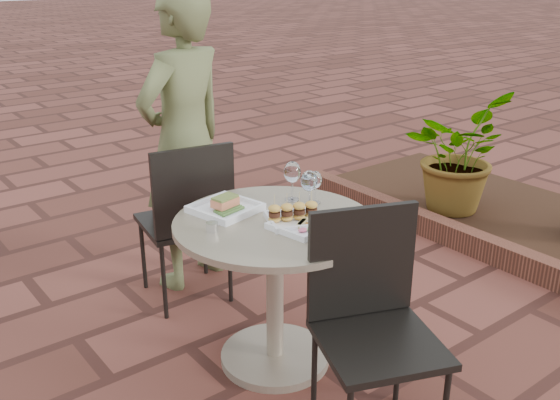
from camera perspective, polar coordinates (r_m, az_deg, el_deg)
ground at (r=3.13m, az=2.46°, el=-14.08°), size 60.00×60.00×0.00m
cafe_table at (r=2.86m, az=-0.48°, el=-6.44°), size 0.90×0.90×0.73m
chair_far at (r=3.36m, az=-8.38°, el=-1.02°), size 0.51×0.51×0.93m
chair_near at (r=2.46m, az=8.28°, el=-9.77°), size 0.57×0.57×0.93m
diner at (r=3.54m, az=-8.74°, el=5.31°), size 0.71×0.56×1.71m
plate_salmon at (r=2.85m, az=-5.01°, el=-0.64°), size 0.32×0.32×0.07m
plate_sliders at (r=2.72m, az=1.20°, el=-1.38°), size 0.28×0.28×0.14m
plate_tuna at (r=2.67m, az=1.94°, el=-2.30°), size 0.26×0.26×0.03m
wine_glass_right at (r=2.84m, az=2.68°, el=1.65°), size 0.08×0.08×0.18m
wine_glass_mid at (r=2.94m, az=1.13°, el=2.48°), size 0.08×0.08×0.19m
wine_glass_far at (r=2.91m, az=3.22°, el=1.78°), size 0.07×0.07×0.16m
steel_ramekin at (r=2.65m, az=-6.23°, el=-2.46°), size 0.06×0.06×0.04m
cutlery_set at (r=2.80m, az=7.03°, el=-1.59°), size 0.13×0.23×0.00m
planter_curb at (r=4.33m, az=16.28°, el=-3.35°), size 0.12×3.00×0.15m
mulch_bed at (r=4.89m, az=21.13°, el=-1.64°), size 1.30×3.00×0.06m
potted_plant_a at (r=4.73m, az=15.78°, el=4.17°), size 0.97×0.92×0.86m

